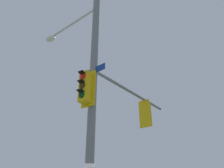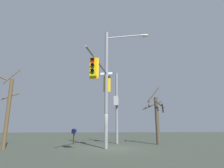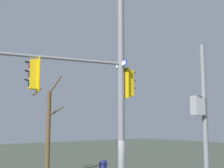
# 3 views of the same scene
# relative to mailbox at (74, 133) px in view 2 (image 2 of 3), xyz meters

# --- Properties ---
(ground_plane) EXTENTS (80.00, 80.00, 0.00)m
(ground_plane) POSITION_rel_mailbox_xyz_m (0.62, 2.85, -1.11)
(ground_plane) COLOR #353C32
(main_signal_pole_assembly) EXTENTS (5.69, 4.76, 9.29)m
(main_signal_pole_assembly) POSITION_rel_mailbox_xyz_m (1.54, 2.44, 3.95)
(main_signal_pole_assembly) COLOR slate
(main_signal_pole_assembly) RESTS_ON ground
(secondary_pole_assembly) EXTENTS (0.82, 0.55, 6.96)m
(secondary_pole_assembly) POSITION_rel_mailbox_xyz_m (-3.03, 3.68, 2.56)
(secondary_pole_assembly) COLOR slate
(secondary_pole_assembly) RESTS_ON ground
(mailbox) EXTENTS (0.50, 0.43, 1.41)m
(mailbox) POSITION_rel_mailbox_xyz_m (0.00, 0.00, 0.00)
(mailbox) COLOR #4C3823
(mailbox) RESTS_ON ground
(bare_tree_behind_pole) EXTENTS (1.93, 2.02, 5.45)m
(bare_tree_behind_pole) POSITION_rel_mailbox_xyz_m (-2.00, 7.33, 1.37)
(bare_tree_behind_pole) COLOR #423A2E
(bare_tree_behind_pole) RESTS_ON ground
(bare_tree_across_street) EXTENTS (1.99, 1.49, 6.22)m
(bare_tree_across_street) POSITION_rel_mailbox_xyz_m (0.49, -4.95, 1.72)
(bare_tree_across_street) COLOR brown
(bare_tree_across_street) RESTS_ON ground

